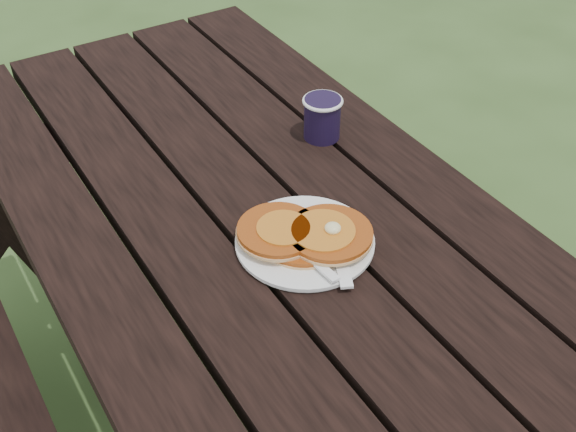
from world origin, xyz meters
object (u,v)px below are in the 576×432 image
plate (305,242)px  coffee_cup (322,115)px  pancake_stack (306,234)px  picnic_table (297,395)px

plate → coffee_cup: bearing=51.2°
plate → coffee_cup: 0.32m
plate → pancake_stack: size_ratio=1.09×
coffee_cup → picnic_table: bearing=-130.1°
plate → coffee_cup: (0.20, 0.25, 0.04)m
plate → pancake_stack: (-0.00, -0.00, 0.02)m
plate → coffee_cup: coffee_cup is taller
pancake_stack → coffee_cup: coffee_cup is taller
picnic_table → pancake_stack: size_ratio=8.81×
picnic_table → plate: size_ratio=8.07×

